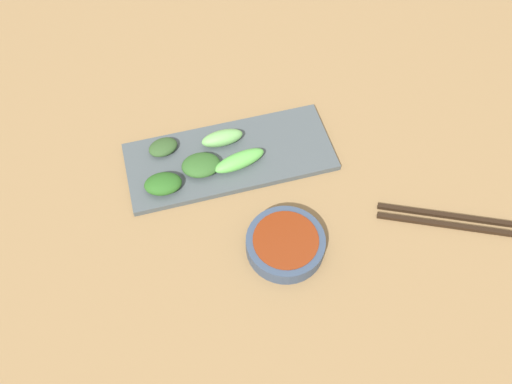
{
  "coord_description": "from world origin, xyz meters",
  "views": [
    {
      "loc": [
        -0.52,
        0.12,
        0.83
      ],
      "look_at": [
        -0.03,
        -0.01,
        0.05
      ],
      "focal_mm": 37.62,
      "sensor_mm": 36.0,
      "label": 1
    }
  ],
  "objects": [
    {
      "name": "tabletop",
      "position": [
        0.0,
        0.0,
        0.01
      ],
      "size": [
        2.1,
        2.1,
        0.02
      ],
      "primitive_type": "cube",
      "color": "olive",
      "rests_on": "ground"
    },
    {
      "name": "sauce_bowl",
      "position": [
        -0.14,
        -0.03,
        0.04
      ],
      "size": [
        0.13,
        0.13,
        0.03
      ],
      "color": "#33435B",
      "rests_on": "tabletop"
    },
    {
      "name": "serving_plate",
      "position": [
        0.07,
        0.01,
        0.03
      ],
      "size": [
        0.16,
        0.38,
        0.01
      ],
      "primitive_type": "cube",
      "color": "#464F53",
      "rests_on": "tabletop"
    },
    {
      "name": "broccoli_leafy_0",
      "position": [
        0.03,
        0.14,
        0.04
      ],
      "size": [
        0.05,
        0.07,
        0.03
      ],
      "primitive_type": "ellipsoid",
      "rotation": [
        0.0,
        0.0,
        -0.09
      ],
      "color": "#285B1E",
      "rests_on": "serving_plate"
    },
    {
      "name": "broccoli_stalk_1",
      "position": [
        0.1,
        0.02,
        0.05
      ],
      "size": [
        0.03,
        0.08,
        0.03
      ],
      "primitive_type": "ellipsoid",
      "rotation": [
        0.0,
        0.0,
        0.04
      ],
      "color": "#6DAD5B",
      "rests_on": "serving_plate"
    },
    {
      "name": "broccoli_leafy_2",
      "position": [
        0.05,
        0.07,
        0.04
      ],
      "size": [
        0.06,
        0.07,
        0.02
      ],
      "primitive_type": "ellipsoid",
      "rotation": [
        0.0,
        0.0,
        -0.08
      ],
      "color": "#2E5A24",
      "rests_on": "serving_plate"
    },
    {
      "name": "broccoli_stalk_3",
      "position": [
        0.04,
        -0.0,
        0.05
      ],
      "size": [
        0.05,
        0.1,
        0.03
      ],
      "primitive_type": "ellipsoid",
      "rotation": [
        0.0,
        0.0,
        0.21
      ],
      "color": "#5CB54B",
      "rests_on": "serving_plate"
    },
    {
      "name": "broccoli_leafy_4",
      "position": [
        0.11,
        0.13,
        0.04
      ],
      "size": [
        0.05,
        0.06,
        0.02
      ],
      "primitive_type": "ellipsoid",
      "rotation": [
        0.0,
        0.0,
        0.24
      ],
      "color": "#2F4E25",
      "rests_on": "serving_plate"
    },
    {
      "name": "chopsticks",
      "position": [
        -0.16,
        -0.31,
        0.02
      ],
      "size": [
        0.12,
        0.22,
        0.01
      ],
      "rotation": [
        0.0,
        0.0,
        -0.43
      ],
      "color": "black",
      "rests_on": "tabletop"
    }
  ]
}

